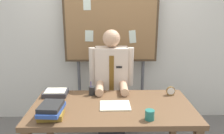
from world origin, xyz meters
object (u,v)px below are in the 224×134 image
bulletin_board (111,22)px  pen_holder (92,91)px  paper_tray (56,93)px  person (111,90)px  desk_clock (171,91)px  open_notebook (115,106)px  book_stack (51,110)px  coffee_mug (150,115)px  desk (112,113)px

bulletin_board → pen_holder: size_ratio=13.29×
paper_tray → person: bearing=27.6°
bulletin_board → pen_holder: (-0.22, -0.76, -0.71)m
desk_clock → paper_tray: size_ratio=0.38×
open_notebook → book_stack: bearing=-160.3°
desk_clock → paper_tray: desk_clock is taller
desk_clock → pen_holder: bearing=178.4°
person → pen_holder: size_ratio=9.07×
book_stack → open_notebook: size_ratio=1.01×
open_notebook → bulletin_board: bearing=91.5°
bulletin_board → book_stack: bearing=-113.6°
open_notebook → pen_holder: bearing=130.0°
pen_holder → book_stack: bearing=-123.1°
person → desk_clock: bearing=-27.9°
coffee_mug → paper_tray: bearing=149.1°
person → bulletin_board: size_ratio=0.68×
pen_holder → open_notebook: bearing=-50.0°
pen_holder → bulletin_board: bearing=73.6°
coffee_mug → open_notebook: bearing=136.9°
pen_holder → paper_tray: (-0.41, -0.01, -0.02)m
bulletin_board → coffee_mug: size_ratio=23.60×
desk_clock → paper_tray: 1.29m
coffee_mug → paper_tray: size_ratio=0.35×
person → book_stack: size_ratio=4.75×
open_notebook → desk_clock: desk_clock is taller
bulletin_board → desk_clock: size_ratio=21.29×
desk_clock → paper_tray: bearing=179.1°
book_stack → coffee_mug: size_ratio=3.39×
bulletin_board → pen_holder: bearing=-106.4°
coffee_mug → person: bearing=109.7°
desk_clock → bulletin_board: bearing=129.9°
desk → open_notebook: open_notebook is taller
desk → bulletin_board: (-0.00, 1.04, 0.85)m
paper_tray → open_notebook: bearing=-24.1°
bulletin_board → coffee_mug: 1.55m
open_notebook → desk_clock: (0.63, 0.27, 0.04)m
coffee_mug → book_stack: bearing=175.5°
desk_clock → coffee_mug: desk_clock is taller
desk → bulletin_board: size_ratio=0.76×
open_notebook → paper_tray: paper_tray is taller
person → bulletin_board: (-0.00, 0.44, 0.83)m
desk → open_notebook: bearing=-36.7°
person → paper_tray: bearing=-152.4°
open_notebook → coffee_mug: bearing=-43.1°
desk_clock → person: bearing=152.1°
desk_clock → pen_holder: pen_holder is taller
bulletin_board → open_notebook: bulletin_board is taller
person → book_stack: (-0.55, -0.83, 0.14)m
person → bulletin_board: bearing=90.0°
person → desk_clock: person is taller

